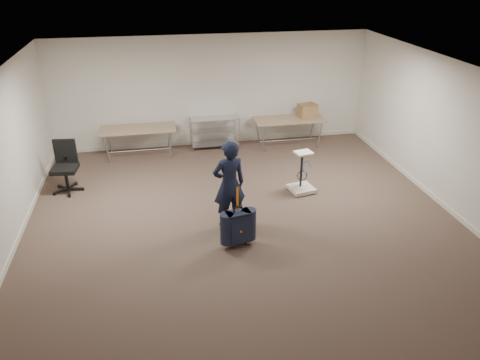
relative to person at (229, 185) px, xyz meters
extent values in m
plane|color=#443229|center=(0.28, -0.31, -0.83)|extent=(9.00, 9.00, 0.00)
plane|color=beige|center=(0.28, 4.19, 0.57)|extent=(8.00, 0.00, 8.00)
plane|color=beige|center=(4.28, -0.31, 0.57)|extent=(0.00, 9.00, 9.00)
plane|color=silver|center=(0.28, -0.31, 1.97)|extent=(8.00, 8.00, 0.00)
cube|color=silver|center=(0.28, 4.18, -0.78)|extent=(8.00, 0.02, 0.10)
cube|color=silver|center=(-3.71, -0.31, -0.78)|extent=(0.02, 9.00, 0.10)
cube|color=silver|center=(4.27, -0.31, -0.78)|extent=(0.02, 9.00, 0.10)
cube|color=#967D5B|center=(-1.62, 3.64, -0.12)|extent=(1.80, 0.75, 0.03)
cylinder|color=#93969B|center=(-1.62, 3.64, -0.68)|extent=(1.50, 0.02, 0.02)
cylinder|color=#93969B|center=(-2.37, 3.34, -0.48)|extent=(0.13, 0.04, 0.69)
cylinder|color=#93969B|center=(-0.87, 3.34, -0.48)|extent=(0.13, 0.04, 0.69)
cylinder|color=#93969B|center=(-2.37, 3.94, -0.48)|extent=(0.13, 0.04, 0.69)
cylinder|color=#93969B|center=(-0.87, 3.94, -0.48)|extent=(0.13, 0.04, 0.69)
cube|color=#967D5B|center=(2.18, 3.64, -0.12)|extent=(1.80, 0.75, 0.03)
cylinder|color=#93969B|center=(2.18, 3.64, -0.68)|extent=(1.50, 0.02, 0.02)
cylinder|color=#93969B|center=(1.43, 3.34, -0.48)|extent=(0.13, 0.04, 0.69)
cylinder|color=#93969B|center=(2.93, 3.34, -0.48)|extent=(0.13, 0.04, 0.69)
cylinder|color=#93969B|center=(1.43, 3.94, -0.48)|extent=(0.13, 0.04, 0.69)
cylinder|color=#93969B|center=(2.93, 3.94, -0.48)|extent=(0.13, 0.04, 0.69)
cylinder|color=silver|center=(-0.32, 3.67, -0.43)|extent=(0.02, 0.02, 0.80)
cylinder|color=silver|center=(0.88, 3.67, -0.43)|extent=(0.02, 0.02, 0.80)
cylinder|color=silver|center=(-0.32, 4.12, -0.43)|extent=(0.02, 0.02, 0.80)
cylinder|color=silver|center=(0.88, 4.12, -0.43)|extent=(0.02, 0.02, 0.80)
cube|color=silver|center=(0.28, 3.89, -0.73)|extent=(1.20, 0.45, 0.02)
cube|color=silver|center=(0.28, 3.89, -0.38)|extent=(1.20, 0.45, 0.02)
cube|color=silver|center=(0.28, 3.89, -0.05)|extent=(1.20, 0.45, 0.01)
imported|color=black|center=(0.00, 0.00, 0.00)|extent=(0.66, 0.49, 1.66)
cube|color=black|center=(0.03, -0.71, -0.44)|extent=(0.44, 0.31, 0.56)
cube|color=black|center=(0.02, -0.69, -0.74)|extent=(0.39, 0.23, 0.03)
cylinder|color=black|center=(-0.10, -0.74, -0.79)|extent=(0.04, 0.08, 0.07)
cylinder|color=black|center=(0.15, -0.69, -0.79)|extent=(0.04, 0.08, 0.07)
torus|color=black|center=(0.03, -0.71, -0.13)|extent=(0.18, 0.06, 0.18)
cube|color=orange|center=(0.02, -0.69, 0.07)|extent=(0.04, 0.01, 0.43)
cylinder|color=black|center=(-3.12, 1.99, -0.78)|extent=(0.65, 0.65, 0.10)
cylinder|color=black|center=(-3.12, 1.99, -0.56)|extent=(0.07, 0.07, 0.43)
cube|color=black|center=(-3.12, 1.99, -0.32)|extent=(0.55, 0.55, 0.09)
cube|color=black|center=(-3.10, 2.23, -0.01)|extent=(0.46, 0.12, 0.52)
cube|color=beige|center=(1.72, 1.05, -0.77)|extent=(0.57, 0.57, 0.08)
cylinder|color=black|center=(1.52, 0.86, -0.81)|extent=(0.06, 0.06, 0.04)
cylinder|color=black|center=(1.72, 1.10, -0.34)|extent=(0.05, 0.05, 0.78)
cube|color=beige|center=(1.72, 1.05, 0.05)|extent=(0.39, 0.35, 0.04)
torus|color=blue|center=(1.77, 0.97, -0.25)|extent=(0.26, 0.15, 0.24)
cube|color=olive|center=(2.67, 3.71, 0.07)|extent=(0.50, 0.41, 0.34)
camera|label=1|loc=(-1.22, -7.35, 3.70)|focal=35.00mm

